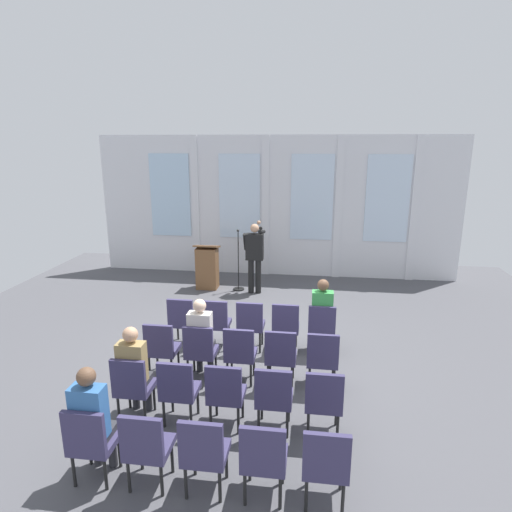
{
  "coord_description": "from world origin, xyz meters",
  "views": [
    {
      "loc": [
        1.04,
        -6.57,
        3.61
      ],
      "look_at": [
        -0.1,
        1.87,
        1.35
      ],
      "focal_mm": 30.17,
      "sensor_mm": 36.0,
      "label": 1
    }
  ],
  "objects_px": {
    "chair_r2_c2": "(225,391)",
    "chair_r3_c3": "(264,456)",
    "audience_r0_c4": "(322,313)",
    "chair_r1_c4": "(322,357)",
    "chair_r3_c2": "(204,450)",
    "chair_r1_c3": "(281,354)",
    "chair_r3_c0": "(91,440)",
    "audience_r3_c0": "(92,417)",
    "chair_r3_c4": "(326,462)",
    "chair_r2_c0": "(133,384)",
    "audience_r2_c0": "(134,367)",
    "chair_r2_c1": "(178,388)",
    "chair_r3_c1": "(146,445)",
    "speaker": "(255,253)",
    "chair_r1_c0": "(161,346)",
    "chair_r2_c3": "(274,395)",
    "lectern": "(207,267)",
    "chair_r0_c0": "(182,319)",
    "chair_r0_c2": "(250,322)",
    "chair_r0_c3": "(286,324)",
    "chair_r1_c1": "(200,349)",
    "chair_r2_c4": "(324,399)",
    "chair_r0_c4": "(322,326)",
    "mic_stand": "(239,277)",
    "chair_r0_c1": "(216,320)",
    "audience_r1_c1": "(201,335)",
    "chair_r1_c2": "(240,351)"
  },
  "relations": [
    {
      "from": "audience_r3_c0",
      "to": "lectern",
      "type": "bearing_deg",
      "value": 93.05
    },
    {
      "from": "chair_r2_c0",
      "to": "chair_r1_c0",
      "type": "bearing_deg",
      "value": 90.0
    },
    {
      "from": "lectern",
      "to": "chair_r2_c3",
      "type": "xyz_separation_m",
      "value": [
        2.2,
        -5.42,
        -0.02
      ]
    },
    {
      "from": "chair_r3_c0",
      "to": "audience_r3_c0",
      "type": "xyz_separation_m",
      "value": [
        0.0,
        0.08,
        0.22
      ]
    },
    {
      "from": "chair_r1_c2",
      "to": "speaker",
      "type": "bearing_deg",
      "value": 94.77
    },
    {
      "from": "chair_r1_c0",
      "to": "chair_r3_c0",
      "type": "xyz_separation_m",
      "value": [
        0.0,
        -2.19,
        0.0
      ]
    },
    {
      "from": "chair_r3_c4",
      "to": "audience_r3_c0",
      "type": "bearing_deg",
      "value": 178.17
    },
    {
      "from": "lectern",
      "to": "chair_r3_c4",
      "type": "bearing_deg",
      "value": -66.55
    },
    {
      "from": "chair_r1_c0",
      "to": "chair_r0_c4",
      "type": "bearing_deg",
      "value": 23.82
    },
    {
      "from": "speaker",
      "to": "audience_r2_c0",
      "type": "bearing_deg",
      "value": -99.86
    },
    {
      "from": "audience_r1_c1",
      "to": "chair_r3_c0",
      "type": "distance_m",
      "value": 2.36
    },
    {
      "from": "chair_r1_c1",
      "to": "chair_r2_c0",
      "type": "distance_m",
      "value": 1.26
    },
    {
      "from": "chair_r2_c4",
      "to": "speaker",
      "type": "bearing_deg",
      "value": 106.86
    },
    {
      "from": "chair_r2_c3",
      "to": "lectern",
      "type": "bearing_deg",
      "value": 112.14
    },
    {
      "from": "audience_r3_c0",
      "to": "chair_r0_c3",
      "type": "bearing_deg",
      "value": 59.87
    },
    {
      "from": "chair_r0_c3",
      "to": "mic_stand",
      "type": "bearing_deg",
      "value": 113.6
    },
    {
      "from": "audience_r0_c4",
      "to": "chair_r1_c4",
      "type": "height_order",
      "value": "audience_r0_c4"
    },
    {
      "from": "chair_r3_c4",
      "to": "chair_r2_c2",
      "type": "bearing_deg",
      "value": 138.56
    },
    {
      "from": "chair_r1_c1",
      "to": "chair_r3_c1",
      "type": "relative_size",
      "value": 1.0
    },
    {
      "from": "chair_r1_c1",
      "to": "chair_r2_c4",
      "type": "relative_size",
      "value": 1.0
    },
    {
      "from": "chair_r2_c2",
      "to": "chair_r3_c3",
      "type": "distance_m",
      "value": 1.26
    },
    {
      "from": "audience_r0_c4",
      "to": "chair_r1_c4",
      "type": "bearing_deg",
      "value": -90.0
    },
    {
      "from": "chair_r1_c0",
      "to": "audience_r3_c0",
      "type": "xyz_separation_m",
      "value": [
        0.0,
        -2.11,
        0.22
      ]
    },
    {
      "from": "mic_stand",
      "to": "audience_r3_c0",
      "type": "xyz_separation_m",
      "value": [
        -0.46,
        -6.4,
        0.42
      ]
    },
    {
      "from": "chair_r0_c0",
      "to": "chair_r2_c1",
      "type": "xyz_separation_m",
      "value": [
        0.62,
        -2.19,
        0.0
      ]
    },
    {
      "from": "chair_r2_c1",
      "to": "chair_r3_c1",
      "type": "height_order",
      "value": "same"
    },
    {
      "from": "chair_r1_c4",
      "to": "chair_r2_c3",
      "type": "bearing_deg",
      "value": -119.53
    },
    {
      "from": "mic_stand",
      "to": "chair_r2_c2",
      "type": "height_order",
      "value": "mic_stand"
    },
    {
      "from": "chair_r2_c0",
      "to": "audience_r3_c0",
      "type": "height_order",
      "value": "audience_r3_c0"
    },
    {
      "from": "chair_r0_c0",
      "to": "chair_r1_c1",
      "type": "bearing_deg",
      "value": -60.47
    },
    {
      "from": "chair_r1_c3",
      "to": "chair_r3_c3",
      "type": "bearing_deg",
      "value": -90.0
    },
    {
      "from": "chair_r0_c1",
      "to": "chair_r2_c2",
      "type": "distance_m",
      "value": 2.28
    },
    {
      "from": "speaker",
      "to": "chair_r2_c4",
      "type": "relative_size",
      "value": 1.84
    },
    {
      "from": "chair_r3_c3",
      "to": "chair_r0_c2",
      "type": "bearing_deg",
      "value": 100.69
    },
    {
      "from": "chair_r0_c4",
      "to": "chair_r1_c1",
      "type": "xyz_separation_m",
      "value": [
        -1.86,
        -1.1,
        0.0
      ]
    },
    {
      "from": "chair_r2_c0",
      "to": "audience_r2_c0",
      "type": "bearing_deg",
      "value": 90.0
    },
    {
      "from": "chair_r0_c2",
      "to": "audience_r0_c4",
      "type": "height_order",
      "value": "audience_r0_c4"
    },
    {
      "from": "chair_r3_c2",
      "to": "chair_r1_c3",
      "type": "bearing_deg",
      "value": 74.19
    },
    {
      "from": "audience_r3_c0",
      "to": "chair_r3_c2",
      "type": "height_order",
      "value": "audience_r3_c0"
    },
    {
      "from": "chair_r1_c0",
      "to": "chair_r3_c0",
      "type": "distance_m",
      "value": 2.19
    },
    {
      "from": "chair_r0_c1",
      "to": "audience_r0_c4",
      "type": "height_order",
      "value": "audience_r0_c4"
    },
    {
      "from": "chair_r0_c4",
      "to": "chair_r3_c0",
      "type": "bearing_deg",
      "value": -127.06
    },
    {
      "from": "audience_r3_c0",
      "to": "chair_r3_c2",
      "type": "xyz_separation_m",
      "value": [
        1.24,
        -0.08,
        -0.22
      ]
    },
    {
      "from": "mic_stand",
      "to": "chair_r0_c1",
      "type": "distance_m",
      "value": 3.21
    },
    {
      "from": "speaker",
      "to": "chair_r2_c2",
      "type": "relative_size",
      "value": 1.84
    },
    {
      "from": "lectern",
      "to": "audience_r3_c0",
      "type": "xyz_separation_m",
      "value": [
        0.34,
        -6.43,
        0.2
      ]
    },
    {
      "from": "speaker",
      "to": "mic_stand",
      "type": "bearing_deg",
      "value": 160.56
    },
    {
      "from": "chair_r1_c3",
      "to": "chair_r1_c4",
      "type": "bearing_deg",
      "value": 0.0
    },
    {
      "from": "chair_r2_c0",
      "to": "chair_r2_c1",
      "type": "relative_size",
      "value": 1.0
    },
    {
      "from": "chair_r1_c0",
      "to": "chair_r1_c3",
      "type": "bearing_deg",
      "value": 0.0
    }
  ]
}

